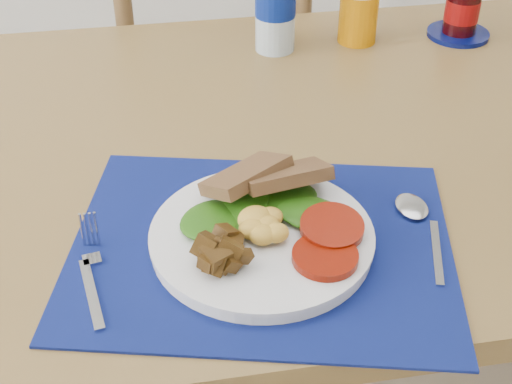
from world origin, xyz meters
TOP-DOWN VIEW (x-y plane):
  - table at (0.00, 0.20)m, footprint 1.40×0.90m
  - chair_far at (-0.02, 0.91)m, footprint 0.48×0.46m
  - placemat at (-0.07, -0.06)m, footprint 0.54×0.46m
  - breakfast_plate at (-0.07, -0.06)m, footprint 0.27×0.27m
  - fork at (-0.27, -0.07)m, footprint 0.03×0.17m
  - spoon at (0.14, -0.05)m, footprint 0.05×0.17m
  - juice_glass at (0.22, 0.50)m, footprint 0.07×0.07m
  - jam_on_saucer at (0.42, 0.49)m, footprint 0.12×0.12m

SIDE VIEW (x-z plane):
  - chair_far at x=-0.02m, z-range 0.00..1.24m
  - table at x=0.00m, z-range 0.29..1.04m
  - placemat at x=-0.07m, z-range 0.75..0.75m
  - fork at x=-0.27m, z-range 0.75..0.76m
  - spoon at x=0.14m, z-range 0.75..0.76m
  - breakfast_plate at x=-0.07m, z-range 0.74..0.81m
  - jam_on_saucer at x=0.42m, z-range 0.74..0.85m
  - juice_glass at x=0.22m, z-range 0.75..0.85m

